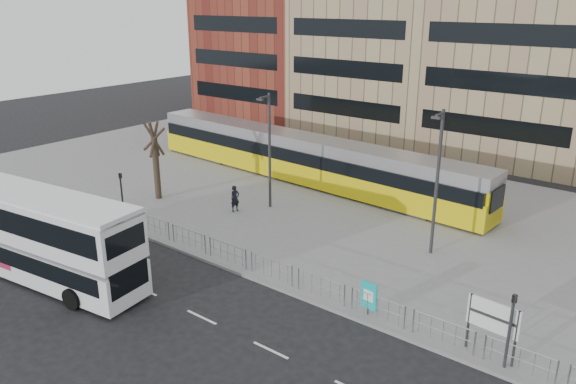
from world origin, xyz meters
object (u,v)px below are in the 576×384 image
Objects in this scene: lamp_post_west at (269,146)px; lamp_post_east at (437,178)px; double_decker_bus at (43,234)px; bare_tree at (152,119)px; pedestrian at (235,199)px; station_sign at (493,319)px; ad_panel at (369,296)px; traffic_light_west at (122,190)px; tram at (303,158)px; traffic_light_east at (511,322)px.

lamp_post_west is 0.96× the size of lamp_post_east.
bare_tree is (-4.94, 11.03, 3.32)m from double_decker_bus.
pedestrian is 0.23× the size of bare_tree.
station_sign reaches higher than pedestrian.
ad_panel is at bearing -32.46° from lamp_post_west.
lamp_post_east is at bearing 22.23° from traffic_light_west.
traffic_light_west is 9.65m from lamp_post_west.
lamp_post_east is at bearing 38.53° from double_decker_bus.
pedestrian is at bearing -171.50° from lamp_post_east.
station_sign is 9.76m from lamp_post_east.
station_sign is at bearing -0.88° from traffic_light_west.
bare_tree is (-1.54, 4.01, 3.66)m from traffic_light_west.
station_sign is 0.77× the size of traffic_light_west.
station_sign is 0.31× the size of lamp_post_west.
ad_panel is at bearing -172.40° from station_sign.
bare_tree reaches higher than pedestrian.
traffic_light_west reaches higher than pedestrian.
tram is at bearing 155.20° from lamp_post_east.
traffic_light_west is 23.79m from traffic_light_east.
tram is at bearing 142.35° from ad_panel.
ad_panel is 20.35m from bare_tree.
lamp_post_west is at bearing 161.62° from station_sign.
double_decker_bus is 3.77× the size of traffic_light_west.
tram is at bearing 105.52° from lamp_post_west.
traffic_light_east reaches higher than pedestrian.
double_decker_bus is 14.79m from lamp_post_west.
double_decker_bus is at bearing -144.28° from traffic_light_east.
double_decker_bus is at bearing -155.47° from station_sign.
tram is 3.75× the size of lamp_post_east.
lamp_post_east is (-5.80, 7.36, 2.70)m from station_sign.
tram is 9.63× the size of traffic_light_west.
ad_panel is (-5.26, -0.26, -0.73)m from station_sign.
lamp_post_east is (13.24, -6.12, 2.59)m from tram.
double_decker_bus reaches higher than traffic_light_east.
tram reaches higher than ad_panel.
tram is 12.52× the size of station_sign.
ad_panel is 8.37m from lamp_post_east.
tram is 8.10m from pedestrian.
double_decker_bus is 1.54× the size of bare_tree.
pedestrian reaches higher than ad_panel.
lamp_post_east is at bearing -66.40° from pedestrian.
lamp_post_west is at bearing -17.15° from pedestrian.
bare_tree reaches higher than ad_panel.
pedestrian is at bearing 13.76° from bare_tree.
lamp_post_east is at bearing 133.07° from station_sign.
lamp_post_west reaches higher than traffic_light_west.
lamp_post_west reaches higher than tram.
traffic_light_west is 0.41× the size of lamp_post_west.
lamp_post_west is at bearing -71.34° from tram.
bare_tree is at bearing 118.86° from pedestrian.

